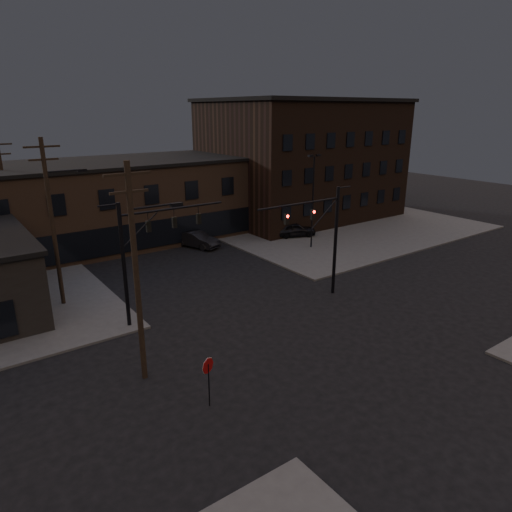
{
  "coord_description": "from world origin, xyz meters",
  "views": [
    {
      "loc": [
        -16.84,
        -17.89,
        13.13
      ],
      "look_at": [
        0.72,
        6.37,
        3.5
      ],
      "focal_mm": 32.0,
      "sensor_mm": 36.0,
      "label": 1
    }
  ],
  "objects_px": {
    "traffic_signal_near": "(325,231)",
    "parked_car_lot_b": "(299,216)",
    "traffic_signal_far": "(143,248)",
    "stop_sign": "(208,371)",
    "parked_car_lot_a": "(295,229)",
    "car_crossing": "(197,239)"
  },
  "relations": [
    {
      "from": "traffic_signal_near",
      "to": "parked_car_lot_b",
      "type": "relative_size",
      "value": 1.92
    },
    {
      "from": "traffic_signal_near",
      "to": "parked_car_lot_b",
      "type": "height_order",
      "value": "traffic_signal_near"
    },
    {
      "from": "traffic_signal_far",
      "to": "parked_car_lot_a",
      "type": "distance_m",
      "value": 23.61
    },
    {
      "from": "car_crossing",
      "to": "parked_car_lot_b",
      "type": "bearing_deg",
      "value": -13.01
    },
    {
      "from": "parked_car_lot_a",
      "to": "parked_car_lot_b",
      "type": "height_order",
      "value": "parked_car_lot_a"
    },
    {
      "from": "stop_sign",
      "to": "parked_car_lot_b",
      "type": "distance_m",
      "value": 37.31
    },
    {
      "from": "traffic_signal_far",
      "to": "stop_sign",
      "type": "distance_m",
      "value": 10.55
    },
    {
      "from": "parked_car_lot_b",
      "to": "car_crossing",
      "type": "height_order",
      "value": "car_crossing"
    },
    {
      "from": "traffic_signal_near",
      "to": "parked_car_lot_a",
      "type": "xyz_separation_m",
      "value": [
        8.91,
        13.52,
        -4.02
      ]
    },
    {
      "from": "stop_sign",
      "to": "car_crossing",
      "type": "bearing_deg",
      "value": 62.4
    },
    {
      "from": "car_crossing",
      "to": "parked_car_lot_a",
      "type": "bearing_deg",
      "value": -37.81
    },
    {
      "from": "stop_sign",
      "to": "car_crossing",
      "type": "relative_size",
      "value": 0.51
    },
    {
      "from": "parked_car_lot_a",
      "to": "car_crossing",
      "type": "bearing_deg",
      "value": 95.89
    },
    {
      "from": "traffic_signal_near",
      "to": "stop_sign",
      "type": "xyz_separation_m",
      "value": [
        -13.36,
        -6.49,
        -3.09
      ]
    },
    {
      "from": "parked_car_lot_b",
      "to": "stop_sign",
      "type": "bearing_deg",
      "value": 155.3
    },
    {
      "from": "traffic_signal_near",
      "to": "parked_car_lot_a",
      "type": "distance_m",
      "value": 16.68
    },
    {
      "from": "traffic_signal_near",
      "to": "parked_car_lot_a",
      "type": "relative_size",
      "value": 1.78
    },
    {
      "from": "traffic_signal_far",
      "to": "parked_car_lot_b",
      "type": "distance_m",
      "value": 30.59
    },
    {
      "from": "traffic_signal_far",
      "to": "parked_car_lot_a",
      "type": "height_order",
      "value": "traffic_signal_far"
    },
    {
      "from": "stop_sign",
      "to": "traffic_signal_near",
      "type": "bearing_deg",
      "value": 25.9
    },
    {
      "from": "traffic_signal_near",
      "to": "car_crossing",
      "type": "height_order",
      "value": "traffic_signal_near"
    },
    {
      "from": "stop_sign",
      "to": "parked_car_lot_b",
      "type": "relative_size",
      "value": 0.6
    }
  ]
}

